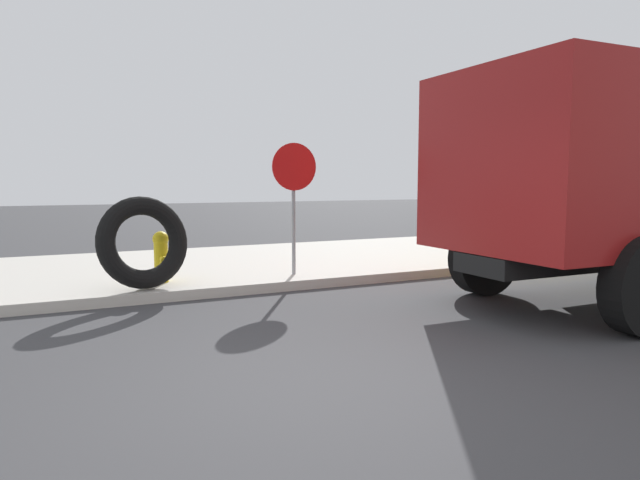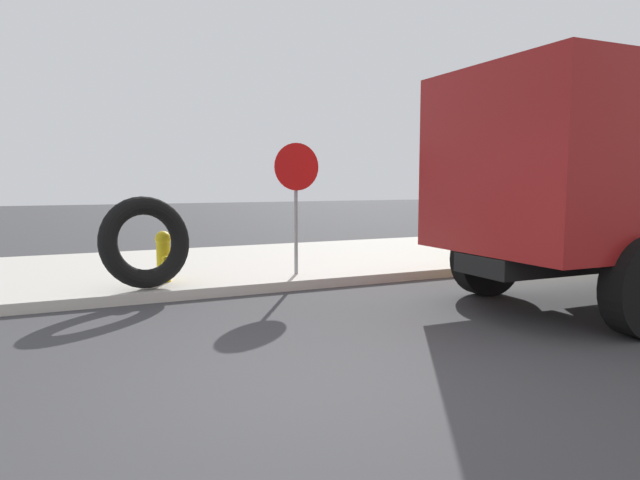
# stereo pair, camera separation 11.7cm
# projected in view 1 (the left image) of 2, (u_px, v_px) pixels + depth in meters

# --- Properties ---
(ground_plane) EXTENTS (80.00, 80.00, 0.00)m
(ground_plane) POSITION_uv_depth(u_px,v_px,m) (305.00, 399.00, 4.33)
(ground_plane) COLOR #38383A
(sidewalk_curb) EXTENTS (36.00, 5.00, 0.15)m
(sidewalk_curb) POSITION_uv_depth(u_px,v_px,m) (156.00, 270.00, 10.13)
(sidewalk_curb) COLOR #BCB7AD
(sidewalk_curb) RESTS_ON ground
(fire_hydrant) EXTENTS (0.24, 0.53, 0.77)m
(fire_hydrant) POSITION_uv_depth(u_px,v_px,m) (161.00, 255.00, 8.47)
(fire_hydrant) COLOR yellow
(fire_hydrant) RESTS_ON sidewalk_curb
(loose_tire) EXTENTS (1.37, 0.74, 1.33)m
(loose_tire) POSITION_uv_depth(u_px,v_px,m) (143.00, 242.00, 7.89)
(loose_tire) COLOR black
(loose_tire) RESTS_ON sidewalk_curb
(stop_sign) EXTENTS (0.76, 0.08, 2.13)m
(stop_sign) POSITION_uv_depth(u_px,v_px,m) (294.00, 184.00, 9.09)
(stop_sign) COLOR gray
(stop_sign) RESTS_ON sidewalk_curb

